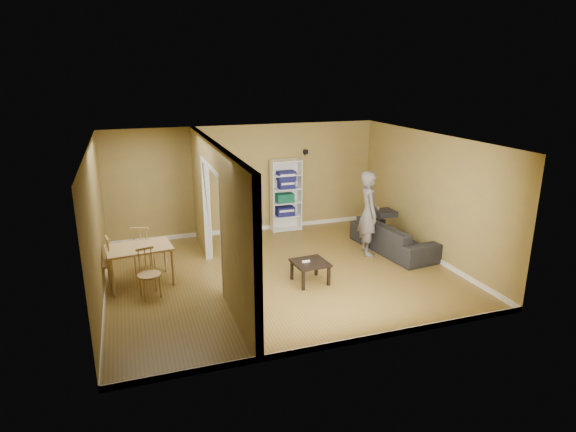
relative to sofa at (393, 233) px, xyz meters
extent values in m
plane|color=olive|center=(-2.70, -0.42, -0.41)|extent=(6.50, 6.50, 0.00)
plane|color=white|center=(-2.70, -0.42, 2.19)|extent=(6.50, 6.50, 0.00)
plane|color=#9D8A3F|center=(-2.70, 2.33, 0.89)|extent=(6.50, 0.00, 6.50)
plane|color=#9D8A3F|center=(-2.70, -3.17, 0.89)|extent=(6.50, 0.00, 6.50)
plane|color=#9D8A3F|center=(-5.95, -0.42, 0.89)|extent=(0.00, 5.50, 5.50)
plane|color=#9D8A3F|center=(0.55, -0.42, 0.89)|extent=(0.00, 5.50, 5.50)
cube|color=black|center=(-1.20, 2.27, 1.49)|extent=(0.10, 0.10, 0.10)
imported|color=#282829|center=(0.00, 0.00, 0.00)|extent=(2.27, 1.18, 0.83)
imported|color=slate|center=(-0.61, 0.04, 0.65)|extent=(0.89, 0.76, 2.13)
cube|color=white|center=(-2.12, 2.13, 0.46)|extent=(0.02, 0.32, 1.76)
cube|color=white|center=(-1.40, 2.13, 0.46)|extent=(0.02, 0.32, 1.76)
cube|color=white|center=(-1.76, 2.29, 0.46)|extent=(0.74, 0.02, 1.76)
cube|color=white|center=(-1.76, 2.13, -0.39)|extent=(0.70, 0.32, 0.02)
cube|color=white|center=(-1.76, 2.13, -0.05)|extent=(0.70, 0.32, 0.02)
cube|color=white|center=(-1.76, 2.13, 0.29)|extent=(0.70, 0.32, 0.02)
cube|color=white|center=(-1.76, 2.13, 0.64)|extent=(0.70, 0.32, 0.02)
cube|color=white|center=(-1.76, 2.13, 0.98)|extent=(0.70, 0.32, 0.02)
cube|color=white|center=(-1.76, 2.13, 1.32)|extent=(0.70, 0.32, 0.02)
cube|color=navy|center=(-1.78, 2.13, 0.07)|extent=(0.43, 0.28, 0.22)
cube|color=#168C6C|center=(-1.79, 2.13, 0.41)|extent=(0.42, 0.27, 0.21)
cube|color=#181950|center=(-1.74, 2.13, 0.74)|extent=(0.39, 0.25, 0.20)
cube|color=navy|center=(-1.75, 2.13, 0.98)|extent=(0.44, 0.29, 0.22)
cube|color=black|center=(-2.32, -0.97, -0.02)|extent=(0.62, 0.62, 0.04)
cube|color=black|center=(-2.58, -1.23, -0.23)|extent=(0.05, 0.05, 0.37)
cube|color=black|center=(-2.06, -1.23, -0.23)|extent=(0.05, 0.05, 0.37)
cube|color=black|center=(-2.58, -0.71, -0.23)|extent=(0.05, 0.05, 0.37)
cube|color=black|center=(-2.06, -0.71, -0.23)|extent=(0.05, 0.05, 0.37)
cube|color=white|center=(-2.40, -0.96, 0.01)|extent=(0.14, 0.04, 0.03)
cube|color=#D8B772|center=(-5.30, 0.02, 0.28)|extent=(1.15, 0.76, 0.04)
cylinder|color=#D8B772|center=(-5.83, -0.32, -0.08)|extent=(0.05, 0.05, 0.68)
cylinder|color=#D8B772|center=(-4.78, -0.32, -0.08)|extent=(0.05, 0.05, 0.68)
cylinder|color=#D8B772|center=(-5.83, 0.35, -0.08)|extent=(0.05, 0.05, 0.68)
cylinder|color=#D8B772|center=(-4.78, 0.35, -0.08)|extent=(0.05, 0.05, 0.68)
camera|label=1|loc=(-5.36, -8.66, 3.37)|focal=30.00mm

